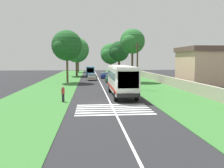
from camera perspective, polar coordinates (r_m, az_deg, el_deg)
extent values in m
plane|color=#262628|center=(25.19, -0.31, -4.61)|extent=(160.00, 160.00, 0.00)
cube|color=#387533|center=(40.39, -13.90, -0.84)|extent=(120.00, 8.00, 0.04)
cube|color=#387533|center=(41.27, 9.24, -0.61)|extent=(120.00, 8.00, 0.04)
cube|color=silver|center=(40.00, -2.20, -0.76)|extent=(110.00, 0.16, 0.01)
cube|color=silver|center=(30.36, 2.19, 1.15)|extent=(11.00, 2.50, 2.90)
cube|color=slate|center=(30.62, 2.12, 2.17)|extent=(9.68, 2.54, 0.85)
cube|color=slate|center=(24.95, 3.84, 0.95)|extent=(0.08, 2.20, 1.74)
cube|color=red|center=(30.46, 2.18, -0.73)|extent=(10.78, 2.53, 0.36)
cube|color=silver|center=(30.28, 2.20, 4.05)|extent=(10.56, 2.30, 0.18)
cube|color=black|center=(25.01, 3.86, -2.68)|extent=(0.16, 2.40, 0.40)
sphere|color=#F2EDCC|center=(24.94, 2.02, -2.39)|extent=(0.24, 0.24, 0.24)
sphere|color=#F2EDCC|center=(25.19, 5.65, -2.34)|extent=(0.24, 0.24, 0.24)
cylinder|color=black|center=(26.55, 0.82, -2.88)|extent=(1.10, 0.32, 1.10)
cylinder|color=black|center=(33.85, -0.53, -1.01)|extent=(1.10, 0.32, 1.10)
cylinder|color=black|center=(26.90, 5.71, -2.79)|extent=(1.10, 0.32, 1.10)
cylinder|color=black|center=(34.12, 3.32, -0.97)|extent=(1.10, 0.32, 1.10)
cube|color=silver|center=(20.25, 0.97, -7.16)|extent=(0.45, 6.80, 0.01)
cube|color=silver|center=(21.13, 0.70, -6.62)|extent=(0.45, 6.80, 0.01)
cube|color=silver|center=(22.00, 0.45, -6.12)|extent=(0.45, 6.80, 0.01)
cube|color=silver|center=(22.88, 0.22, -5.66)|extent=(0.45, 6.80, 0.01)
cube|color=silver|center=(23.76, 0.01, -5.24)|extent=(0.45, 6.80, 0.01)
cube|color=silver|center=(24.64, -0.19, -4.84)|extent=(0.45, 6.80, 0.01)
cube|color=#145933|center=(49.22, -0.45, 1.07)|extent=(4.30, 1.75, 0.70)
cube|color=slate|center=(49.08, -0.44, 1.79)|extent=(2.00, 1.61, 0.55)
cylinder|color=black|center=(47.84, -1.24, 0.69)|extent=(0.64, 0.22, 0.64)
cylinder|color=black|center=(50.52, -1.46, 0.96)|extent=(0.64, 0.22, 0.64)
cylinder|color=black|center=(47.97, 0.62, 0.70)|extent=(0.64, 0.22, 0.64)
cylinder|color=black|center=(50.65, 0.30, 0.97)|extent=(0.64, 0.22, 0.64)
cube|color=#B7A893|center=(54.04, -4.72, 1.47)|extent=(4.30, 1.75, 0.70)
cube|color=slate|center=(53.90, -4.73, 2.12)|extent=(2.00, 1.61, 0.55)
cylinder|color=black|center=(52.71, -5.55, 1.13)|extent=(0.64, 0.22, 0.64)
cylinder|color=black|center=(55.40, -5.54, 1.35)|extent=(0.64, 0.22, 0.64)
cylinder|color=black|center=(52.73, -3.85, 1.14)|extent=(0.64, 0.22, 0.64)
cylinder|color=black|center=(55.42, -3.93, 1.37)|extent=(0.64, 0.22, 0.64)
cube|color=navy|center=(59.54, -1.77, 1.88)|extent=(4.30, 1.75, 0.70)
cube|color=slate|center=(59.40, -1.76, 2.47)|extent=(2.00, 1.61, 0.55)
cylinder|color=black|center=(58.16, -2.45, 1.58)|extent=(0.64, 0.22, 0.64)
cylinder|color=black|center=(60.85, -2.58, 1.76)|extent=(0.64, 0.22, 0.64)
cylinder|color=black|center=(58.26, -0.92, 1.59)|extent=(0.64, 0.22, 0.64)
cylinder|color=black|center=(60.95, -1.12, 1.77)|extent=(0.64, 0.22, 0.64)
cube|color=teal|center=(67.45, -5.09, 3.12)|extent=(6.00, 2.10, 2.10)
cube|color=slate|center=(67.63, -5.09, 3.45)|extent=(5.04, 2.13, 0.70)
cube|color=slate|center=(64.47, -5.07, 3.19)|extent=(0.06, 1.76, 1.18)
cylinder|color=black|center=(65.61, -5.90, 2.08)|extent=(0.76, 0.24, 0.76)
cylinder|color=black|center=(69.40, -5.87, 2.28)|extent=(0.76, 0.24, 0.76)
cylinder|color=black|center=(65.62, -4.24, 2.09)|extent=(0.76, 0.24, 0.76)
cylinder|color=black|center=(69.41, -4.30, 2.29)|extent=(0.76, 0.24, 0.76)
cylinder|color=brown|center=(66.68, -8.24, 4.05)|extent=(0.56, 0.56, 5.19)
sphere|color=#337A38|center=(66.70, -8.29, 7.87)|extent=(6.75, 6.75, 6.75)
sphere|color=#337A38|center=(68.70, -8.20, 7.39)|extent=(4.59, 4.59, 4.59)
sphere|color=#337A38|center=(65.06, -9.26, 7.47)|extent=(4.14, 4.14, 4.14)
cylinder|color=brown|center=(47.92, -10.37, 3.59)|extent=(0.39, 0.39, 5.54)
sphere|color=#1E5623|center=(47.96, -10.46, 8.81)|extent=(5.82, 5.82, 5.82)
sphere|color=#1E5623|center=(49.68, -10.27, 8.20)|extent=(3.43, 3.43, 3.43)
sphere|color=#1E5623|center=(46.58, -11.69, 8.34)|extent=(3.21, 3.21, 3.21)
cylinder|color=brown|center=(87.48, -7.84, 4.85)|extent=(0.47, 0.47, 6.46)
sphere|color=#286B2D|center=(87.53, -7.88, 7.87)|extent=(4.99, 4.99, 4.99)
sphere|color=#286B2D|center=(89.01, -7.84, 7.59)|extent=(3.10, 3.10, 3.10)
sphere|color=#286B2D|center=(86.31, -8.42, 7.64)|extent=(3.15, 3.15, 3.15)
cylinder|color=#3D2D1E|center=(86.63, -0.29, 4.24)|extent=(0.40, 0.40, 4.48)
sphere|color=#286B2D|center=(86.62, -0.29, 7.04)|extent=(7.22, 7.22, 7.22)
sphere|color=#286B2D|center=(88.77, -0.42, 6.66)|extent=(5.10, 5.10, 5.10)
sphere|color=#286B2D|center=(84.72, -0.92, 6.70)|extent=(4.93, 4.93, 4.93)
cylinder|color=#4C3826|center=(48.90, 4.73, 4.38)|extent=(0.41, 0.41, 6.70)
sphere|color=#286B2D|center=(49.02, 4.78, 9.88)|extent=(4.89, 4.89, 4.89)
sphere|color=#286B2D|center=(50.43, 4.48, 9.34)|extent=(3.19, 3.19, 3.19)
sphere|color=#286B2D|center=(47.67, 4.16, 9.56)|extent=(3.27, 3.27, 3.27)
cylinder|color=#3D2D1E|center=(65.51, 1.65, 4.07)|extent=(0.59, 0.59, 5.17)
sphere|color=#19471E|center=(65.51, 1.66, 7.62)|extent=(5.36, 5.36, 5.36)
sphere|color=#19471E|center=(67.10, 1.49, 7.23)|extent=(3.66, 3.66, 3.66)
sphere|color=#19471E|center=(64.08, 1.09, 7.30)|extent=(3.18, 3.18, 3.18)
cylinder|color=#473828|center=(36.91, 5.91, 4.18)|extent=(0.24, 0.24, 7.01)
cube|color=#3D3326|center=(36.95, 5.96, 8.69)|extent=(0.12, 1.40, 0.12)
cube|color=#B2A893|center=(46.91, 11.74, 1.05)|extent=(70.00, 0.40, 1.50)
cube|color=beige|center=(47.91, 20.67, 3.50)|extent=(9.17, 7.69, 5.93)
cube|color=brown|center=(47.92, 20.82, 7.55)|extent=(9.77, 8.29, 0.86)
cylinder|color=#26262D|center=(26.46, -11.31, -3.20)|extent=(0.28, 0.28, 0.85)
cylinder|color=#B23333|center=(26.36, -11.34, -1.64)|extent=(0.34, 0.34, 0.60)
sphere|color=tan|center=(26.31, -11.35, -0.74)|extent=(0.24, 0.24, 0.24)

